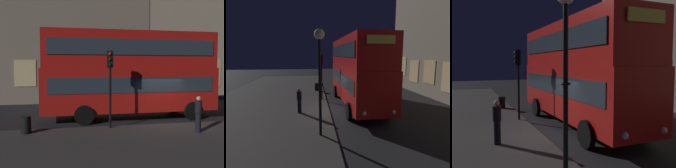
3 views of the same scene
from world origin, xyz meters
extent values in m
plane|color=#232326|center=(0.00, 0.00, 0.00)|extent=(80.00, 80.00, 0.00)
cube|color=#423F3D|center=(0.00, -5.40, 0.06)|extent=(44.00, 9.96, 0.12)
cube|color=#F9E09E|center=(-8.76, 9.32, 2.65)|extent=(1.75, 0.06, 2.23)
cube|color=#F2D18C|center=(-6.03, 9.32, 2.25)|extent=(1.75, 0.06, 2.32)
cube|color=#E5C67F|center=(-3.29, 9.32, 2.41)|extent=(1.75, 0.06, 2.18)
cube|color=#F2D18C|center=(-0.56, 9.32, 2.21)|extent=(1.75, 0.06, 2.47)
cube|color=red|center=(-1.66, 1.93, 1.85)|extent=(10.69, 2.74, 2.60)
cube|color=red|center=(-1.66, 1.93, 4.23)|extent=(10.48, 2.68, 2.16)
cube|color=#2D3842|center=(-1.66, 1.93, 2.18)|extent=(9.84, 2.78, 0.90)
cube|color=#2D3842|center=(-1.66, 1.93, 4.34)|extent=(9.84, 2.78, 0.90)
cube|color=#F2D84C|center=(3.61, 2.02, 4.82)|extent=(0.11, 1.54, 0.44)
sphere|color=white|center=(3.67, 2.85, 0.90)|extent=(0.24, 0.24, 0.24)
sphere|color=white|center=(3.69, 1.19, 0.90)|extent=(0.24, 0.24, 0.24)
cylinder|color=black|center=(1.93, 3.32, 0.55)|extent=(1.10, 0.26, 1.10)
cylinder|color=black|center=(1.98, 0.66, 0.55)|extent=(1.10, 0.26, 1.10)
cylinder|color=black|center=(-4.62, 3.21, 0.55)|extent=(1.10, 0.26, 1.10)
cylinder|color=black|center=(-4.57, 0.55, 0.55)|extent=(1.10, 0.26, 1.10)
cylinder|color=black|center=(-3.36, -0.80, 1.64)|extent=(0.12, 0.12, 3.04)
cube|color=black|center=(-3.36, -0.80, 3.59)|extent=(0.36, 0.31, 0.85)
sphere|color=red|center=(-3.39, -0.94, 3.86)|extent=(0.17, 0.17, 0.17)
sphere|color=black|center=(-3.39, -0.94, 3.59)|extent=(0.17, 0.17, 0.17)
sphere|color=black|center=(-3.39, -0.94, 3.32)|extent=(0.17, 0.17, 0.17)
cylinder|color=black|center=(4.36, -1.18, 2.44)|extent=(0.14, 0.14, 4.63)
torus|color=black|center=(4.36, -1.18, 2.72)|extent=(0.28, 0.28, 0.06)
sphere|color=#F9EFC6|center=(4.36, -1.18, 4.97)|extent=(0.49, 0.49, 0.49)
cylinder|color=black|center=(0.57, -2.47, 0.59)|extent=(0.27, 0.27, 0.93)
cylinder|color=black|center=(0.57, -2.47, 1.33)|extent=(0.33, 0.33, 0.56)
sphere|color=beige|center=(0.57, -2.47, 1.73)|extent=(0.22, 0.22, 0.22)
cylinder|color=black|center=(-7.42, -1.16, 0.52)|extent=(0.48, 0.48, 0.81)
camera|label=1|loc=(-5.76, -13.70, 3.24)|focal=41.93mm
camera|label=2|loc=(13.23, -1.45, 4.05)|focal=30.33mm
camera|label=3|loc=(10.24, -3.63, 3.23)|focal=39.69mm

